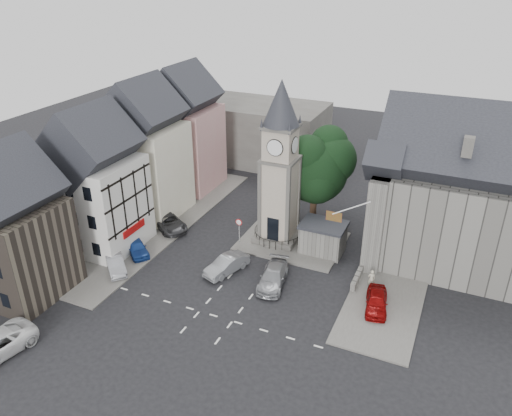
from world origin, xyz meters
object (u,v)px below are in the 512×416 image
at_px(clock_tower, 280,165).
at_px(car_west_blue, 137,247).
at_px(stone_shelter, 323,238).
at_px(pedestrian, 371,279).
at_px(car_east_red, 377,301).

height_order(clock_tower, car_west_blue, clock_tower).
bearing_deg(clock_tower, stone_shelter, -5.84).
height_order(clock_tower, pedestrian, clock_tower).
xyz_separation_m(clock_tower, car_east_red, (11.50, -7.26, -7.39)).
xyz_separation_m(stone_shelter, pedestrian, (5.65, -4.01, -0.67)).
distance_m(clock_tower, pedestrian, 13.49).
bearing_deg(pedestrian, car_east_red, 87.74).
distance_m(car_west_blue, car_east_red, 23.02).
bearing_deg(pedestrian, stone_shelter, -58.34).
bearing_deg(car_west_blue, car_east_red, -49.59).
height_order(car_west_blue, car_east_red, car_east_red).
xyz_separation_m(car_east_red, pedestrian, (-1.05, 2.76, 0.15)).
bearing_deg(car_east_red, stone_shelter, 124.46).
bearing_deg(stone_shelter, pedestrian, -35.32).
distance_m(clock_tower, car_east_red, 15.48).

